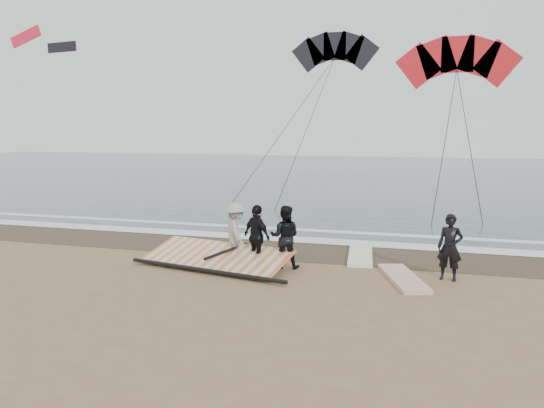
{
  "coord_description": "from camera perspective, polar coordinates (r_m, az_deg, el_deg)",
  "views": [
    {
      "loc": [
        2.66,
        -10.73,
        3.63
      ],
      "look_at": [
        -1.35,
        3.0,
        1.6
      ],
      "focal_mm": 35.0,
      "sensor_mm": 36.0,
      "label": 1
    }
  ],
  "objects": [
    {
      "name": "kite_red",
      "position": [
        32.54,
        19.28,
        13.96
      ],
      "size": [
        7.62,
        6.06,
        13.81
      ],
      "color": "red",
      "rests_on": "ground"
    },
    {
      "name": "wet_sand",
      "position": [
        15.88,
        6.21,
        -5.16
      ],
      "size": [
        120.0,
        2.8,
        0.01
      ],
      "primitive_type": "cube",
      "color": "#4C3D2B",
      "rests_on": "ground"
    },
    {
      "name": "man_main",
      "position": [
        13.48,
        18.59,
        -4.43
      ],
      "size": [
        0.66,
        0.5,
        1.62
      ],
      "primitive_type": "imported",
      "rotation": [
        0.0,
        0.0,
        -0.2
      ],
      "color": "black",
      "rests_on": "ground"
    },
    {
      "name": "sea",
      "position": [
        43.96,
        12.76,
        3.16
      ],
      "size": [
        120.0,
        54.0,
        0.02
      ],
      "primitive_type": "cube",
      "color": "#233838",
      "rests_on": "ground"
    },
    {
      "name": "ground",
      "position": [
        11.64,
        2.26,
        -10.1
      ],
      "size": [
        120.0,
        120.0,
        0.0
      ],
      "primitive_type": "plane",
      "color": "#8C704C",
      "rests_on": "ground"
    },
    {
      "name": "kite_dark",
      "position": [
        40.31,
        6.72,
        15.71
      ],
      "size": [
        7.12,
        8.88,
        19.67
      ],
      "color": "black",
      "rests_on": "ground"
    },
    {
      "name": "board_cream",
      "position": [
        15.43,
        9.49,
        -5.45
      ],
      "size": [
        0.92,
        2.53,
        0.1
      ],
      "primitive_type": "cube",
      "rotation": [
        0.0,
        0.0,
        0.11
      ],
      "color": "white",
      "rests_on": "ground"
    },
    {
      "name": "board_white",
      "position": [
        13.35,
        13.92,
        -7.73
      ],
      "size": [
        1.4,
        2.48,
        0.1
      ],
      "primitive_type": "cube",
      "rotation": [
        0.0,
        0.0,
        0.33
      ],
      "color": "silver",
      "rests_on": "ground"
    },
    {
      "name": "sail_rig",
      "position": [
        14.35,
        -6.03,
        -5.81
      ],
      "size": [
        4.55,
        2.49,
        0.51
      ],
      "color": "black",
      "rests_on": "ground"
    },
    {
      "name": "foam_far",
      "position": [
        18.87,
        7.87,
        -3.01
      ],
      "size": [
        120.0,
        0.45,
        0.01
      ],
      "primitive_type": "cube",
      "color": "white",
      "rests_on": "sea"
    },
    {
      "name": "foam_near",
      "position": [
        17.23,
        7.03,
        -4.06
      ],
      "size": [
        120.0,
        0.9,
        0.01
      ],
      "primitive_type": "cube",
      "color": "white",
      "rests_on": "sea"
    },
    {
      "name": "trio_cluster",
      "position": [
        14.12,
        -1.65,
        -3.36
      ],
      "size": [
        2.4,
        1.36,
        1.67
      ],
      "color": "black",
      "rests_on": "ground"
    }
  ]
}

